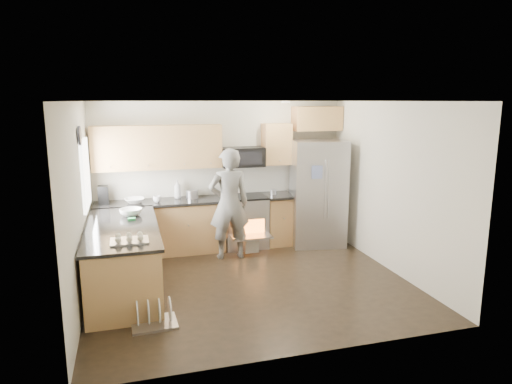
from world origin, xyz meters
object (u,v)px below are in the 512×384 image
object	(u,v)px
stove_range	(244,210)
refrigerator	(318,193)
person	(229,204)
dish_rack	(154,318)

from	to	relation	value
stove_range	refrigerator	world-z (taller)	refrigerator
stove_range	refrigerator	distance (m)	1.37
person	stove_range	bearing A→B (deg)	-125.94
stove_range	dish_rack	size ratio (longest dim) A/B	3.33
person	dish_rack	world-z (taller)	person
stove_range	person	bearing A→B (deg)	-126.54
refrigerator	person	bearing A→B (deg)	-160.42
refrigerator	dish_rack	size ratio (longest dim) A/B	3.57
refrigerator	person	distance (m)	1.74
refrigerator	person	world-z (taller)	refrigerator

